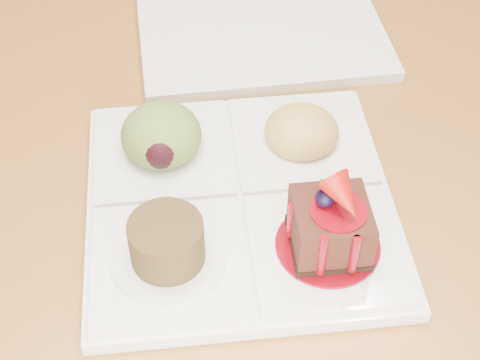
{
  "coord_description": "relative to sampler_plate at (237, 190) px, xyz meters",
  "views": [
    {
      "loc": [
        -0.09,
        -0.97,
        1.21
      ],
      "look_at": [
        -0.07,
        -0.57,
        0.79
      ],
      "focal_mm": 55.0,
      "sensor_mm": 36.0,
      "label": 1
    }
  ],
  "objects": [
    {
      "name": "sampler_plate",
      "position": [
        0.0,
        0.0,
        0.0
      ],
      "size": [
        0.26,
        0.26,
        0.1
      ],
      "rotation": [
        0.0,
        0.0,
        0.06
      ],
      "color": "silver",
      "rests_on": "dining_table"
    },
    {
      "name": "second_plate",
      "position": [
        0.03,
        0.27,
        -0.01
      ],
      "size": [
        0.28,
        0.28,
        0.01
      ],
      "primitive_type": "cube",
      "rotation": [
        0.0,
        0.0,
        0.09
      ],
      "color": "silver",
      "rests_on": "dining_table"
    },
    {
      "name": "ground",
      "position": [
        0.07,
        0.57,
        -0.77
      ],
      "size": [
        6.0,
        6.0,
        0.0
      ],
      "primitive_type": "plane",
      "color": "#4E2616"
    }
  ]
}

